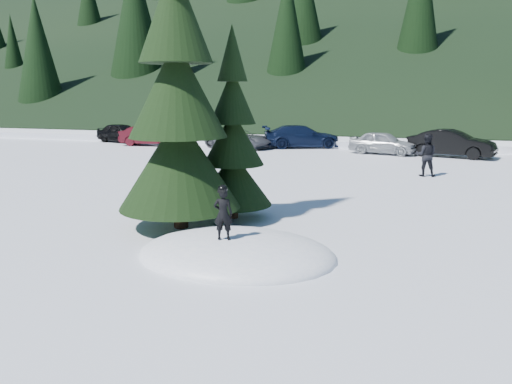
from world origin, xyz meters
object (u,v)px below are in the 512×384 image
(spruce_short, at_px, (233,145))
(car_5, at_px, (451,143))
(car_0, at_px, (122,133))
(adult_0, at_px, (426,155))
(car_1, at_px, (151,135))
(car_3, at_px, (302,136))
(spruce_tall, at_px, (177,102))
(car_4, at_px, (383,143))
(child_skier, at_px, (223,214))
(car_2, at_px, (238,139))

(spruce_short, xyz_separation_m, car_5, (7.02, 16.49, -1.34))
(spruce_short, distance_m, car_0, 23.77)
(spruce_short, bearing_deg, adult_0, 59.41)
(car_1, bearing_deg, car_3, -84.74)
(spruce_short, bearing_deg, car_0, 129.28)
(spruce_tall, xyz_separation_m, car_4, (4.32, 18.17, -2.66))
(car_0, xyz_separation_m, car_4, (18.34, -1.60, -0.03))
(child_skier, relative_size, car_2, 0.25)
(car_3, bearing_deg, adult_0, -164.62)
(spruce_short, height_order, car_3, spruce_short)
(car_0, relative_size, car_2, 0.91)
(spruce_tall, bearing_deg, adult_0, 58.73)
(spruce_short, xyz_separation_m, child_skier, (1.04, -3.58, -1.07))
(car_3, relative_size, car_4, 1.29)
(car_4, bearing_deg, car_2, 100.87)
(spruce_tall, distance_m, car_0, 24.38)
(car_0, bearing_deg, car_5, -78.02)
(spruce_tall, bearing_deg, car_4, 76.64)
(child_skier, xyz_separation_m, car_3, (-2.98, 22.33, -0.31))
(adult_0, distance_m, car_5, 7.40)
(spruce_short, distance_m, adult_0, 10.82)
(spruce_short, height_order, car_4, spruce_short)
(car_0, distance_m, car_2, 9.35)
(car_0, bearing_deg, car_2, -80.50)
(spruce_tall, height_order, spruce_short, spruce_tall)
(car_0, distance_m, car_1, 3.38)
(adult_0, bearing_deg, car_1, -24.68)
(spruce_short, height_order, car_0, spruce_short)
(spruce_tall, relative_size, car_0, 2.13)
(child_skier, distance_m, car_2, 21.85)
(child_skier, xyz_separation_m, car_5, (5.98, 20.08, -0.27))
(child_skier, relative_size, car_4, 0.29)
(car_2, xyz_separation_m, car_3, (3.82, 1.57, 0.11))
(adult_0, bearing_deg, car_3, -52.66)
(adult_0, distance_m, car_1, 19.05)
(spruce_tall, distance_m, car_1, 21.58)
(adult_0, bearing_deg, child_skier, 70.32)
(child_skier, bearing_deg, car_2, -84.40)
(spruce_tall, bearing_deg, car_2, 104.36)
(child_skier, height_order, car_3, child_skier)
(adult_0, height_order, car_0, adult_0)
(spruce_short, xyz_separation_m, car_4, (3.32, 16.77, -1.44))
(car_4, bearing_deg, car_1, 102.48)
(adult_0, bearing_deg, car_2, -35.83)
(car_3, height_order, car_5, car_5)
(car_0, bearing_deg, adult_0, -97.12)
(adult_0, xyz_separation_m, car_4, (-2.16, 7.51, -0.25))
(spruce_tall, bearing_deg, car_0, 125.35)
(car_1, bearing_deg, spruce_short, -149.51)
(spruce_tall, relative_size, car_1, 2.06)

